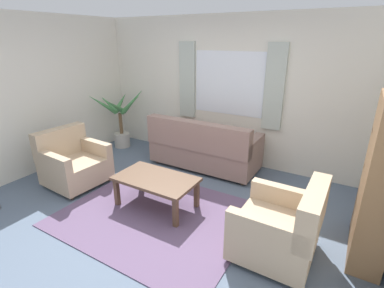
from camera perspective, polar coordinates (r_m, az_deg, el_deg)
ground_plane at (r=3.93m, az=-7.19°, el=-13.95°), size 6.24×6.24×0.00m
wall_back at (r=5.28m, az=7.45°, el=10.37°), size 5.32×0.12×2.60m
wall_left at (r=5.42m, az=-31.02°, el=7.89°), size 0.12×4.40×2.60m
window_with_curtains at (r=5.18m, az=7.15°, el=11.87°), size 1.98×0.07×1.40m
area_rug at (r=3.93m, az=-7.19°, el=-13.88°), size 2.39×1.94×0.01m
couch at (r=5.06m, az=2.22°, el=-0.92°), size 1.90×0.82×0.92m
armchair_left at (r=4.90m, az=-22.64°, el=-3.47°), size 0.87×0.89×0.88m
armchair_right at (r=3.23m, az=17.49°, el=-15.70°), size 0.83×0.85×0.88m
coffee_table at (r=3.93m, az=-7.22°, el=-7.42°), size 1.10×0.64×0.44m
potted_plant at (r=6.17m, az=-14.10°, el=4.61°), size 1.13×1.17×1.23m
bookshelf at (r=3.41m, az=33.01°, el=-6.03°), size 0.30×0.94×1.72m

